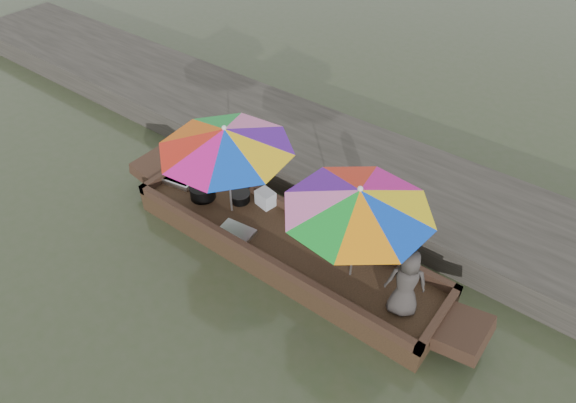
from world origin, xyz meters
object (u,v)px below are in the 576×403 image
Objects in this scene: cooking_pot at (203,192)px; umbrella_stern at (355,234)px; umbrella_bow at (228,171)px; boat_hull at (284,247)px; supply_bag at (265,198)px; tray_scallop at (236,232)px; vendor at (406,283)px; charcoal_grill at (240,197)px; tray_crayfish at (180,179)px.

umbrella_stern is (2.76, 0.04, 0.67)m from cooking_pot.
umbrella_bow and umbrella_stern have the same top height.
boat_hull is 0.87m from supply_bag.
tray_scallop is 0.50× the size of vendor.
boat_hull is at bearing 1.48° from cooking_pot.
umbrella_stern is (2.23, -0.25, 0.70)m from charcoal_grill.
boat_hull is 9.54× the size of tray_scallop.
supply_bag is 0.84m from umbrella_bow.
umbrella_stern is (1.15, 0.00, 0.95)m from boat_hull.
boat_hull is 2.59× the size of umbrella_stern.
cooking_pot is at bearing -5.32° from tray_crayfish.
tray_scallop is 1.96m from umbrella_stern.
tray_crayfish is at bearing 166.77° from tray_scallop.
umbrella_bow is at bearing -78.70° from charcoal_grill.
umbrella_stern is (1.84, -0.42, 0.65)m from supply_bag.
cooking_pot is at bearing -29.12° from vendor.
charcoal_grill is at bearing -34.84° from vendor.
cooking_pot is 1.29× the size of charcoal_grill.
cooking_pot is at bearing -178.52° from boat_hull.
umbrella_bow is (0.59, 0.04, 0.67)m from cooking_pot.
vendor is (3.05, -0.37, 0.45)m from charcoal_grill.
cooking_pot is 1.03m from supply_bag.
cooking_pot is at bearing -175.92° from umbrella_bow.
umbrella_stern is (2.18, 0.00, 0.00)m from umbrella_bow.
charcoal_grill is 0.43m from supply_bag.
vendor reaches higher than tray_crayfish.
umbrella_stern is at bearing -35.68° from vendor.
cooking_pot is at bearing 162.32° from tray_scallop.
tray_scallop is 1.87× the size of supply_bag.
boat_hull is 1.40m from umbrella_bow.
charcoal_grill is at bearing 166.75° from boat_hull.
charcoal_grill is 0.16× the size of umbrella_bow.
vendor reaches higher than supply_bag.
umbrella_stern is (1.77, 0.36, 0.74)m from tray_scallop.
umbrella_bow reaches higher than tray_crayfish.
umbrella_stern is at bearing -12.99° from supply_bag.
umbrella_bow is at bearing 180.00° from boat_hull.
umbrella_stern reaches higher than tray_scallop.
umbrella_bow reaches higher than boat_hull.
boat_hull is at bearing -31.52° from supply_bag.
cooking_pot is at bearing -153.16° from supply_bag.
boat_hull is at bearing 180.00° from umbrella_stern.
tray_crayfish is 1.56m from supply_bag.
charcoal_grill is 0.75m from umbrella_bow.
charcoal_grill is at bearing 12.21° from tray_crayfish.
supply_bag is at bearing 26.84° from cooking_pot.
umbrella_bow is (-0.40, 0.36, 0.74)m from tray_scallop.
tray_crayfish is at bearing 179.79° from umbrella_stern.
umbrella_bow is (-0.34, -0.42, 0.65)m from supply_bag.
cooking_pot is 3.61m from vendor.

